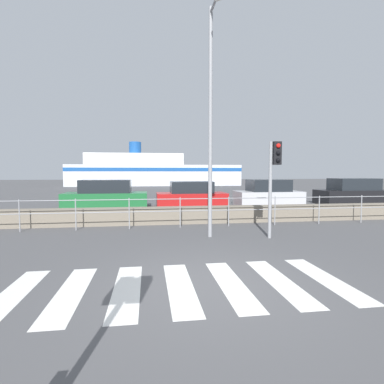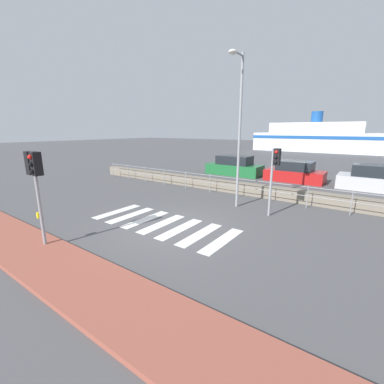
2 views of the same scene
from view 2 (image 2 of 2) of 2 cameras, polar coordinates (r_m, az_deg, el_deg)
name	(u,v)px [view 2 (image 2 of 2)]	position (r m, az deg, el deg)	size (l,w,h in m)	color
ground_plane	(173,227)	(9.87, -4.15, -7.79)	(160.00, 160.00, 0.00)	#4C4C4F
sidewalk_brick	(70,273)	(7.49, -25.46, -16.03)	(24.00, 1.80, 0.12)	#934C3D
crosswalk	(162,224)	(10.23, -6.70, -7.03)	(5.85, 2.40, 0.01)	silver
seawall	(244,189)	(15.02, 11.54, 0.77)	(23.69, 0.55, 0.64)	slate
harbor_fence	(238,184)	(14.16, 10.15, 1.68)	(21.36, 0.04, 1.08)	gray
traffic_light_near	(35,174)	(8.84, -31.50, 3.43)	(0.58, 0.41, 2.99)	gray
traffic_light_far	(275,167)	(11.08, 17.87, 5.26)	(0.34, 0.32, 2.87)	gray
streetlamp	(238,117)	(11.89, 10.24, 16.11)	(0.32, 1.18, 6.79)	gray
ferry_boat	(330,139)	(48.91, 28.40, 10.25)	(25.29, 6.79, 6.56)	silver
parked_car_green	(234,167)	(21.34, 9.36, 5.58)	(4.47, 1.80, 1.56)	#1E6633
parked_car_red	(295,173)	(19.73, 21.83, 3.99)	(3.96, 1.79, 1.45)	#B21919
parked_car_silver	(373,179)	(19.19, 35.30, 2.31)	(3.83, 1.89, 1.54)	#BCBCC1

